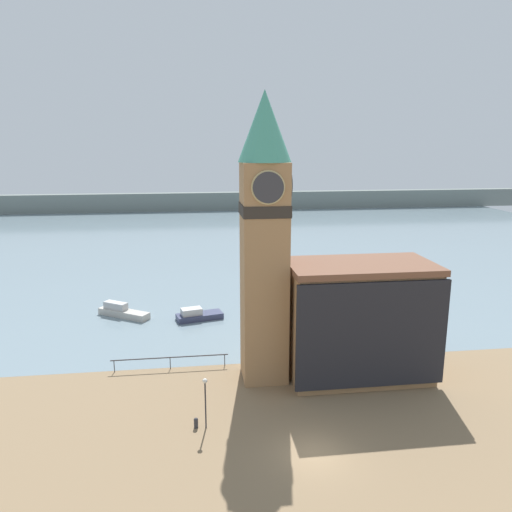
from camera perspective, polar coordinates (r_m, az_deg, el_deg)
name	(u,v)px	position (r m, az deg, el deg)	size (l,w,h in m)	color
ground_plane	(314,454)	(33.38, 6.66, -21.58)	(160.00, 160.00, 0.00)	#846B4C
water	(226,236)	(102.06, -3.43, 2.27)	(160.00, 120.00, 0.00)	gray
far_shoreline	(215,201)	(141.18, -4.65, 6.25)	(180.00, 3.00, 5.00)	slate
pier_railing	(170,359)	(43.70, -9.80, -11.48)	(9.86, 0.08, 1.09)	#333338
clock_tower	(264,233)	(38.37, 0.96, 2.62)	(4.00, 4.00, 22.58)	#9E754C
pier_building	(359,320)	(41.42, 11.72, -7.22)	(11.70, 6.50, 9.53)	#9E754C
boat_near	(198,315)	(54.85, -6.69, -6.73)	(5.23, 2.97, 1.35)	#333856
boat_far	(122,311)	(57.37, -15.07, -6.14)	(5.93, 4.58, 1.51)	#B7B2A8
mooring_bollard_near	(196,422)	(35.68, -6.88, -18.35)	(0.30, 0.30, 0.73)	#2D2D33
lamp_post	(205,393)	(34.52, -5.82, -15.34)	(0.32, 0.32, 3.62)	#2D2D33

